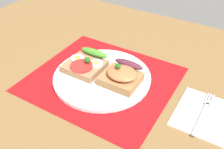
# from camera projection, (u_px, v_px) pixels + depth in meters

# --- Properties ---
(ground_plane) EXTENTS (1.20, 0.90, 0.03)m
(ground_plane) POSITION_uv_depth(u_px,v_px,m) (102.00, 84.00, 0.69)
(ground_plane) COLOR brown
(placemat) EXTENTS (0.36, 0.33, 0.00)m
(placemat) POSITION_uv_depth(u_px,v_px,m) (102.00, 79.00, 0.68)
(placemat) COLOR #A40F14
(placemat) RESTS_ON ground_plane
(plate) EXTENTS (0.25, 0.25, 0.01)m
(plate) POSITION_uv_depth(u_px,v_px,m) (102.00, 77.00, 0.68)
(plate) COLOR white
(plate) RESTS_ON placemat
(sandwich_egg_tomato) EXTENTS (0.10, 0.11, 0.04)m
(sandwich_egg_tomato) POSITION_uv_depth(u_px,v_px,m) (86.00, 64.00, 0.69)
(sandwich_egg_tomato) COLOR #976F4A
(sandwich_egg_tomato) RESTS_ON plate
(sandwich_salmon) EXTENTS (0.09, 0.10, 0.05)m
(sandwich_salmon) POSITION_uv_depth(u_px,v_px,m) (121.00, 76.00, 0.64)
(sandwich_salmon) COLOR #986E42
(sandwich_salmon) RESTS_ON plate
(napkin) EXTENTS (0.13, 0.14, 0.01)m
(napkin) POSITION_uv_depth(u_px,v_px,m) (206.00, 115.00, 0.58)
(napkin) COLOR white
(napkin) RESTS_ON ground_plane
(fork) EXTENTS (0.02, 0.15, 0.00)m
(fork) POSITION_uv_depth(u_px,v_px,m) (204.00, 112.00, 0.58)
(fork) COLOR #B7B7BC
(fork) RESTS_ON napkin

